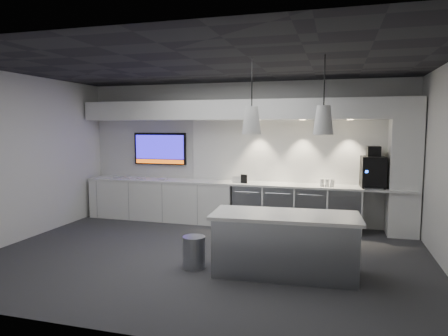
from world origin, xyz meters
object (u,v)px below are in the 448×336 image
(coffee_machine, at_px, (373,170))
(island, at_px, (285,244))
(wall_tv, at_px, (160,149))
(bin, at_px, (194,252))

(coffee_machine, bearing_deg, island, -120.51)
(island, bearing_deg, coffee_machine, 59.23)
(wall_tv, distance_m, bin, 3.77)
(wall_tv, relative_size, bin, 2.67)
(wall_tv, height_order, coffee_machine, wall_tv)
(island, height_order, bin, island)
(coffee_machine, bearing_deg, bin, -137.55)
(bin, xyz_separation_m, coffee_machine, (2.65, 2.73, 0.99))
(wall_tv, xyz_separation_m, coffee_machine, (4.55, -0.25, -0.33))
(island, relative_size, bin, 4.45)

